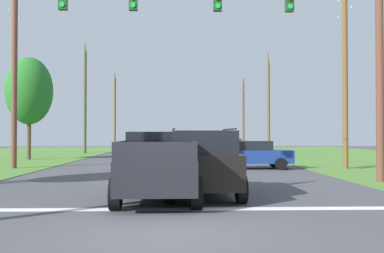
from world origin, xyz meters
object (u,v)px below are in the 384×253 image
at_px(utility_pole_mid_right, 345,74).
at_px(utility_pole_distant_right, 85,100).
at_px(suv_black, 201,161).
at_px(overhead_signal_span, 178,61).
at_px(pickup_truck, 159,165).
at_px(distant_car_crossing_white, 231,148).
at_px(distant_car_oncoming, 252,154).
at_px(utility_pole_far_right, 268,105).
at_px(utility_pole_far_left, 14,76).
at_px(utility_pole_near_left, 243,113).
at_px(utility_pole_distant_left, 115,112).
at_px(tree_roadside_right, 29,91).

bearing_deg(utility_pole_mid_right, utility_pole_distant_right, 133.26).
height_order(suv_black, utility_pole_mid_right, utility_pole_mid_right).
xyz_separation_m(overhead_signal_span, pickup_truck, (-0.56, -3.98, -3.75)).
bearing_deg(utility_pole_mid_right, distant_car_crossing_white, 114.44).
bearing_deg(distant_car_oncoming, distant_car_crossing_white, 89.45).
distance_m(distant_car_crossing_white, utility_pole_far_right, 9.97).
height_order(overhead_signal_span, utility_pole_mid_right, utility_pole_mid_right).
bearing_deg(utility_pole_distant_right, utility_pole_far_left, -89.54).
bearing_deg(utility_pole_far_left, distant_car_oncoming, -1.61).
bearing_deg(utility_pole_distant_right, distant_car_oncoming, -55.36).
distance_m(utility_pole_near_left, utility_pole_distant_left, 17.50).
xyz_separation_m(suv_black, utility_pole_distant_right, (-9.83, 29.24, 4.18)).
xyz_separation_m(utility_pole_mid_right, utility_pole_far_left, (-18.00, 0.70, -0.10)).
bearing_deg(pickup_truck, utility_pole_far_left, 126.69).
bearing_deg(pickup_truck, distant_car_oncoming, 67.39).
xyz_separation_m(utility_pole_far_right, tree_roadside_right, (-19.71, -9.83, 0.37)).
bearing_deg(suv_black, utility_pole_near_left, 79.99).
bearing_deg(suv_black, tree_roadside_right, 121.69).
relative_size(overhead_signal_span, utility_pole_distant_right, 1.51).
distance_m(pickup_truck, suv_black, 1.42).
height_order(pickup_truck, utility_pole_distant_right, utility_pole_distant_right).
bearing_deg(pickup_truck, overhead_signal_span, 82.00).
bearing_deg(pickup_truck, utility_pole_mid_right, 47.79).
height_order(suv_black, tree_roadside_right, tree_roadside_right).
distance_m(pickup_truck, utility_pole_near_left, 47.47).
relative_size(utility_pole_far_left, tree_roadside_right, 1.35).
bearing_deg(utility_pole_far_left, utility_pole_distant_left, 89.58).
bearing_deg(suv_black, distant_car_crossing_white, 80.82).
relative_size(distant_car_oncoming, utility_pole_near_left, 0.46).
xyz_separation_m(overhead_signal_span, utility_pole_mid_right, (9.04, 6.60, 0.43)).
bearing_deg(pickup_truck, utility_pole_distant_right, 105.98).
bearing_deg(suv_black, distant_car_oncoming, 72.36).
bearing_deg(overhead_signal_span, suv_black, -78.02).
height_order(pickup_truck, utility_pole_distant_left, utility_pole_distant_left).
bearing_deg(utility_pole_distant_left, tree_roadside_right, -94.78).
relative_size(distant_car_crossing_white, utility_pole_mid_right, 0.43).
distance_m(pickup_truck, utility_pole_far_left, 14.65).
distance_m(utility_pole_far_right, utility_pole_near_left, 16.99).
xyz_separation_m(utility_pole_far_right, utility_pole_distant_left, (-17.43, 17.35, 0.25)).
xyz_separation_m(pickup_truck, utility_pole_near_left, (9.35, 46.39, 3.76)).
relative_size(utility_pole_mid_right, utility_pole_distant_right, 0.97).
height_order(overhead_signal_span, utility_pole_distant_left, utility_pole_distant_left).
bearing_deg(tree_roadside_right, utility_pole_near_left, 53.61).
distance_m(utility_pole_far_right, tree_roadside_right, 22.03).
height_order(overhead_signal_span, tree_roadside_right, overhead_signal_span).
bearing_deg(utility_pole_near_left, utility_pole_distant_left, 178.82).
distance_m(distant_car_oncoming, tree_roadside_right, 17.80).
bearing_deg(utility_pole_distant_right, tree_roadside_right, -100.26).
bearing_deg(utility_pole_far_right, utility_pole_distant_left, 135.13).
bearing_deg(distant_car_crossing_white, overhead_signal_span, -103.14).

